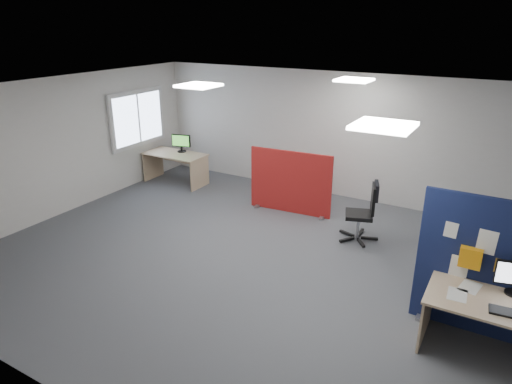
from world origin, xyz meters
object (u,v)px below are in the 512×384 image
at_px(second_desk, 176,161).
at_px(office_chair, 366,208).
at_px(monitor_second, 181,142).
at_px(red_divider, 290,183).

height_order(second_desk, office_chair, office_chair).
bearing_deg(second_desk, office_chair, -8.87).
distance_m(second_desk, monitor_second, 0.45).
height_order(red_divider, office_chair, red_divider).
relative_size(second_desk, office_chair, 1.38).
xyz_separation_m(second_desk, monitor_second, (0.05, 0.16, 0.41)).
height_order(red_divider, second_desk, red_divider).
height_order(monitor_second, office_chair, monitor_second).
bearing_deg(monitor_second, red_divider, -23.20).
height_order(red_divider, monitor_second, red_divider).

